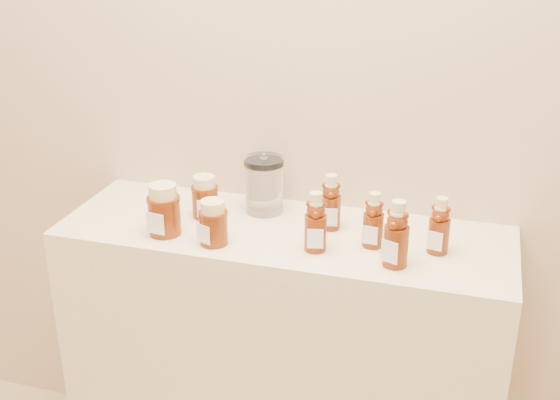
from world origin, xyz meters
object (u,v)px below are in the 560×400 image
(bear_bottle_back_left, at_px, (331,198))
(honey_jar_left, at_px, (164,209))
(bear_bottle_front_left, at_px, (316,218))
(glass_canister, at_px, (264,183))
(display_table, at_px, (283,370))

(bear_bottle_back_left, xyz_separation_m, honey_jar_left, (-0.41, -0.16, -0.02))
(bear_bottle_front_left, xyz_separation_m, glass_canister, (-0.19, 0.19, -0.00))
(bear_bottle_front_left, relative_size, honey_jar_left, 1.27)
(honey_jar_left, distance_m, glass_canister, 0.29)
(glass_canister, bearing_deg, bear_bottle_front_left, -44.14)
(bear_bottle_back_left, distance_m, bear_bottle_front_left, 0.13)
(honey_jar_left, xyz_separation_m, glass_canister, (0.21, 0.21, 0.02))
(display_table, relative_size, bear_bottle_front_left, 6.88)
(bear_bottle_front_left, bearing_deg, display_table, 129.10)
(display_table, relative_size, honey_jar_left, 8.72)
(display_table, distance_m, bear_bottle_back_left, 0.55)
(display_table, bearing_deg, bear_bottle_back_left, 23.92)
(honey_jar_left, bearing_deg, display_table, 27.84)
(display_table, xyz_separation_m, honey_jar_left, (-0.29, -0.11, 0.52))
(bear_bottle_back_left, relative_size, glass_canister, 0.99)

